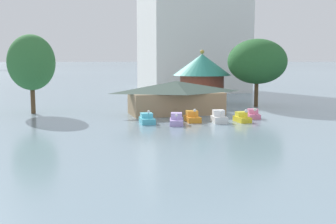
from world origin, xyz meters
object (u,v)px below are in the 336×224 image
object	(u,v)px
pedal_boat_orange	(192,117)
pedal_boat_yellow	(242,118)
pedal_boat_lavender	(176,120)
pedal_boat_white	(219,118)
boathouse	(176,97)
shoreline_tree_right	(257,62)
pedal_boat_cyan	(147,119)
background_building_block	(192,37)
pedal_boat_pink	(253,115)
green_roof_pavilion	(202,76)
shoreline_tree_tall_left	(31,63)

from	to	relation	value
pedal_boat_orange	pedal_boat_yellow	bearing A→B (deg)	77.33
pedal_boat_lavender	pedal_boat_white	xyz separation A→B (m)	(5.28, -0.06, 0.07)
boathouse	pedal_boat_white	bearing A→B (deg)	-73.53
shoreline_tree_right	pedal_boat_cyan	bearing A→B (deg)	-150.24
pedal_boat_cyan	background_building_block	distance (m)	51.12
pedal_boat_cyan	pedal_boat_yellow	bearing A→B (deg)	83.06
pedal_boat_pink	pedal_boat_white	bearing A→B (deg)	-55.69
pedal_boat_pink	green_roof_pavilion	world-z (taller)	green_roof_pavilion
pedal_boat_orange	shoreline_tree_tall_left	world-z (taller)	shoreline_tree_tall_left
pedal_boat_white	pedal_boat_yellow	world-z (taller)	pedal_boat_yellow
pedal_boat_orange	boathouse	world-z (taller)	boathouse
pedal_boat_cyan	shoreline_tree_right	xyz separation A→B (m)	(20.51, 11.73, 6.61)
pedal_boat_orange	pedal_boat_white	bearing A→B (deg)	65.82
boathouse	pedal_boat_orange	bearing A→B (deg)	-91.47
pedal_boat_lavender	boathouse	world-z (taller)	boathouse
pedal_boat_yellow	shoreline_tree_tall_left	xyz separation A→B (m)	(-24.34, 15.05, 6.52)
pedal_boat_lavender	pedal_boat_pink	bearing A→B (deg)	117.23
pedal_boat_lavender	pedal_boat_orange	world-z (taller)	pedal_boat_orange
pedal_boat_lavender	background_building_block	bearing A→B (deg)	175.67
pedal_boat_cyan	pedal_boat_lavender	xyz separation A→B (m)	(3.09, -1.70, 0.03)
pedal_boat_lavender	background_building_block	world-z (taller)	background_building_block
boathouse	pedal_boat_pink	bearing A→B (deg)	-39.75
pedal_boat_pink	boathouse	world-z (taller)	boathouse
boathouse	shoreline_tree_tall_left	size ratio (longest dim) A/B	1.24
pedal_boat_white	background_building_block	size ratio (longest dim) A/B	0.10
pedal_boat_cyan	pedal_boat_white	size ratio (longest dim) A/B	1.07
pedal_boat_yellow	pedal_boat_white	bearing A→B (deg)	-95.75
background_building_block	pedal_boat_cyan	bearing A→B (deg)	-115.52
pedal_boat_white	boathouse	world-z (taller)	boathouse
pedal_boat_cyan	boathouse	size ratio (longest dim) A/B	0.21
pedal_boat_orange	shoreline_tree_right	world-z (taller)	shoreline_tree_right
boathouse	green_roof_pavilion	bearing A→B (deg)	53.97
pedal_boat_white	pedal_boat_pink	world-z (taller)	pedal_boat_white
pedal_boat_yellow	shoreline_tree_right	world-z (taller)	shoreline_tree_right
green_roof_pavilion	background_building_block	bearing A→B (deg)	73.98
pedal_boat_orange	pedal_boat_lavender	bearing A→B (deg)	-51.65
pedal_boat_lavender	background_building_block	xyz separation A→B (m)	(18.31, 46.52, 12.07)
pedal_boat_white	background_building_block	world-z (taller)	background_building_block
pedal_boat_pink	shoreline_tree_tall_left	world-z (taller)	shoreline_tree_tall_left
green_roof_pavilion	pedal_boat_white	bearing A→B (deg)	-105.09
pedal_boat_pink	shoreline_tree_tall_left	bearing A→B (deg)	-100.59
pedal_boat_white	green_roof_pavilion	world-z (taller)	green_roof_pavilion
pedal_boat_cyan	pedal_boat_pink	bearing A→B (deg)	94.39
background_building_block	pedal_boat_orange	bearing A→B (deg)	-109.37
pedal_boat_pink	shoreline_tree_tall_left	xyz separation A→B (m)	(-27.02, 12.76, 6.54)
pedal_boat_yellow	background_building_block	xyz separation A→B (m)	(10.15, 46.89, 12.10)
pedal_boat_yellow	pedal_boat_pink	xyz separation A→B (m)	(2.68, 2.29, -0.01)
shoreline_tree_tall_left	pedal_boat_lavender	bearing A→B (deg)	-42.22
pedal_boat_orange	background_building_block	distance (m)	49.16
pedal_boat_white	pedal_boat_orange	bearing A→B (deg)	-111.87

